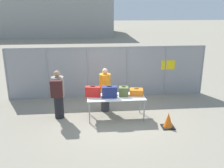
% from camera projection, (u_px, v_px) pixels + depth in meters
% --- Properties ---
extents(ground_plane, '(120.00, 120.00, 0.00)m').
position_uv_depth(ground_plane, '(113.00, 117.00, 8.75)').
color(ground_plane, gray).
extents(fence_section, '(8.36, 0.07, 2.15)m').
position_uv_depth(fence_section, '(108.00, 71.00, 10.50)').
color(fence_section, gray).
rests_on(fence_section, ground_plane).
extents(inspection_table, '(1.96, 0.83, 0.79)m').
position_uv_depth(inspection_table, '(116.00, 98.00, 8.53)').
color(inspection_table, silver).
rests_on(inspection_table, ground_plane).
extents(suitcase_red, '(0.53, 0.29, 0.37)m').
position_uv_depth(suitcase_red, '(93.00, 92.00, 8.48)').
color(suitcase_red, red).
rests_on(suitcase_red, inspection_table).
extents(suitcase_navy, '(0.49, 0.24, 0.41)m').
position_uv_depth(suitcase_navy, '(109.00, 92.00, 8.38)').
color(suitcase_navy, navy).
rests_on(suitcase_navy, inspection_table).
extents(suitcase_olive, '(0.35, 0.34, 0.34)m').
position_uv_depth(suitcase_olive, '(124.00, 91.00, 8.56)').
color(suitcase_olive, '#566033').
rests_on(suitcase_olive, inspection_table).
extents(suitcase_orange, '(0.49, 0.40, 0.23)m').
position_uv_depth(suitcase_orange, '(136.00, 92.00, 8.65)').
color(suitcase_orange, orange).
rests_on(suitcase_orange, inspection_table).
extents(traveler_hooded, '(0.42, 0.65, 1.70)m').
position_uv_depth(traveler_hooded, '(58.00, 93.00, 8.42)').
color(traveler_hooded, black).
rests_on(traveler_hooded, ground_plane).
extents(security_worker_near, '(0.40, 0.40, 1.63)m').
position_uv_depth(security_worker_near, '(105.00, 89.00, 9.08)').
color(security_worker_near, '#2D2D33').
rests_on(security_worker_near, ground_plane).
extents(utility_trailer, '(4.15, 2.35, 0.70)m').
position_uv_depth(utility_trailer, '(146.00, 72.00, 13.18)').
color(utility_trailer, '#B2B2B7').
rests_on(utility_trailer, ground_plane).
extents(distant_hangar, '(17.60, 10.66, 6.20)m').
position_uv_depth(distant_hangar, '(46.00, 11.00, 33.95)').
color(distant_hangar, '#999993').
rests_on(distant_hangar, ground_plane).
extents(traffic_cone, '(0.40, 0.40, 0.50)m').
position_uv_depth(traffic_cone, '(168.00, 121.00, 7.98)').
color(traffic_cone, black).
rests_on(traffic_cone, ground_plane).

